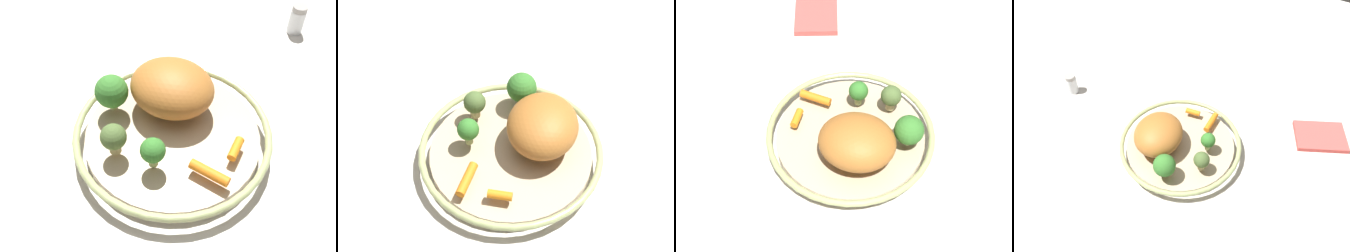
{
  "view_description": "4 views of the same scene",
  "coord_description": "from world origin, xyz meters",
  "views": [
    {
      "loc": [
        0.35,
        0.24,
        0.55
      ],
      "look_at": [
        0.02,
        0.01,
        0.08
      ],
      "focal_mm": 43.12,
      "sensor_mm": 36.0,
      "label": 1
    },
    {
      "loc": [
        -0.19,
        0.51,
        0.72
      ],
      "look_at": [
        0.01,
        -0.01,
        0.08
      ],
      "focal_mm": 52.48,
      "sensor_mm": 36.0,
      "label": 2
    },
    {
      "loc": [
        -0.56,
        -0.25,
        0.82
      ],
      "look_at": [
        -0.02,
        0.0,
        0.08
      ],
      "focal_mm": 54.73,
      "sensor_mm": 36.0,
      "label": 3
    },
    {
      "loc": [
        0.32,
        -0.53,
        0.81
      ],
      "look_at": [
        -0.01,
        0.02,
        0.08
      ],
      "focal_mm": 39.04,
      "sensor_mm": 36.0,
      "label": 4
    }
  ],
  "objects": [
    {
      "name": "salt_shaker",
      "position": [
        -0.42,
        0.03,
        0.03
      ],
      "size": [
        0.03,
        0.03,
        0.07
      ],
      "color": "silver",
      "rests_on": "ground_plane"
    },
    {
      "name": "ground_plane",
      "position": [
        0.0,
        0.0,
        0.0
      ],
      "size": [
        2.06,
        2.06,
        0.0
      ],
      "primitive_type": "plane",
      "color": "beige"
    },
    {
      "name": "serving_bowl",
      "position": [
        0.0,
        0.0,
        0.02
      ],
      "size": [
        0.33,
        0.33,
        0.04
      ],
      "color": "tan",
      "rests_on": "ground_plane"
    },
    {
      "name": "roast_chicken_piece",
      "position": [
        -0.05,
        -0.03,
        0.08
      ],
      "size": [
        0.15,
        0.17,
        0.08
      ],
      "primitive_type": "ellipsoid",
      "rotation": [
        0.0,
        0.0,
        4.9
      ],
      "color": "#A76429",
      "rests_on": "serving_bowl"
    },
    {
      "name": "broccoli_floret_mid",
      "position": [
        0.09,
        -0.05,
        0.07
      ],
      "size": [
        0.04,
        0.04,
        0.06
      ],
      "color": "tan",
      "rests_on": "serving_bowl"
    },
    {
      "name": "broccoli_floret_large",
      "position": [
        0.07,
        0.02,
        0.07
      ],
      "size": [
        0.04,
        0.04,
        0.05
      ],
      "color": "#97A966",
      "rests_on": "serving_bowl"
    },
    {
      "name": "broccoli_floret_edge",
      "position": [
        0.02,
        -0.11,
        0.08
      ],
      "size": [
        0.06,
        0.06,
        0.07
      ],
      "color": "#98A866",
      "rests_on": "serving_bowl"
    },
    {
      "name": "baby_carrot_back",
      "position": [
        -0.02,
        0.11,
        0.05
      ],
      "size": [
        0.04,
        0.02,
        0.02
      ],
      "primitive_type": "cylinder",
      "rotation": [
        1.56,
        0.0,
        4.9
      ],
      "color": "orange",
      "rests_on": "serving_bowl"
    },
    {
      "name": "baby_carrot_center",
      "position": [
        0.04,
        0.1,
        0.05
      ],
      "size": [
        0.02,
        0.07,
        0.02
      ],
      "primitive_type": "cylinder",
      "rotation": [
        1.56,
        0.0,
        3.19
      ],
      "color": "orange",
      "rests_on": "serving_bowl"
    },
    {
      "name": "dish_towel",
      "position": [
        0.32,
        0.24,
        0.01
      ],
      "size": [
        0.17,
        0.16,
        0.01
      ],
      "primitive_type": "cube",
      "rotation": [
        0.0,
        0.0,
        0.47
      ],
      "color": "#D14C47",
      "rests_on": "ground_plane"
    }
  ]
}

